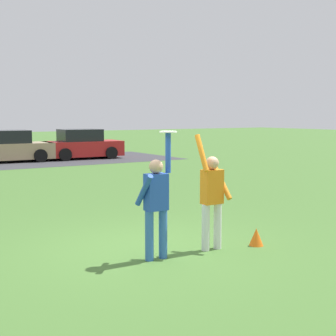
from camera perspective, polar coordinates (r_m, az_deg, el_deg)
name	(u,v)px	position (r m, az deg, el deg)	size (l,w,h in m)	color
ground_plane	(150,249)	(8.89, -2.09, -9.31)	(120.00, 120.00, 0.00)	#426B2D
person_catcher	(156,200)	(8.07, -1.37, -3.75)	(0.54, 0.49, 2.08)	#3366B7
person_defender	(212,195)	(8.68, 5.08, -3.07)	(0.55, 0.49, 2.04)	silver
frisbee_disc	(168,132)	(8.07, -0.01, 4.19)	(0.29, 0.29, 0.02)	white
parked_car_tan	(9,148)	(26.00, -17.79, 2.26)	(4.21, 2.25, 1.59)	tan
parked_car_red	(82,145)	(27.03, -9.85, 2.60)	(4.21, 2.25, 1.59)	red
field_cone_orange	(256,237)	(9.21, 10.12, -7.81)	(0.26, 0.26, 0.32)	orange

